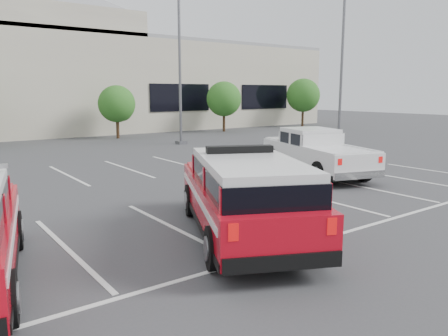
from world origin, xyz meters
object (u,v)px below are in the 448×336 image
at_px(light_pole_mid, 180,66).
at_px(fire_chief_suv, 244,201).
at_px(light_pole_right, 342,66).
at_px(convention_building, 17,77).
at_px(tree_right, 224,100).
at_px(tree_far_right, 303,96).
at_px(white_pickup, 315,156).
at_px(tree_mid_right, 118,105).

relative_size(light_pole_mid, fire_chief_suv, 1.58).
relative_size(light_pole_right, fire_chief_suv, 1.58).
distance_m(convention_building, tree_right, 17.96).
bearing_deg(light_pole_mid, tree_far_right, 18.48).
distance_m(fire_chief_suv, white_pickup, 9.01).
height_order(light_pole_right, fire_chief_suv, light_pole_right).
distance_m(tree_far_right, fire_chief_suv, 35.76).
xyz_separation_m(convention_building, tree_far_right, (24.91, -9.82, -1.68)).
xyz_separation_m(tree_far_right, white_pickup, (-19.07, -18.93, -2.28)).
bearing_deg(light_pole_right, tree_right, 94.31).
height_order(convention_building, tree_mid_right, convention_building).
bearing_deg(convention_building, light_pole_mid, -66.74).
relative_size(convention_building, white_pickup, 9.12).
xyz_separation_m(convention_building, fire_chief_suv, (-1.85, -33.45, -3.84)).
distance_m(convention_building, fire_chief_suv, 33.72).
xyz_separation_m(light_pole_right, fire_chief_suv, (-17.66, -11.58, -4.30)).
bearing_deg(white_pickup, fire_chief_suv, -130.83).
bearing_deg(convention_building, tree_right, -33.37).
distance_m(tree_right, light_pole_right, 12.32).
distance_m(light_pole_right, white_pickup, 12.90).
xyz_separation_m(light_pole_mid, fire_chief_suv, (-8.66, -17.58, -4.30)).
relative_size(tree_far_right, fire_chief_suv, 0.75).
relative_size(convention_building, tree_right, 13.58).
bearing_deg(light_pole_mid, tree_mid_right, 107.52).
xyz_separation_m(convention_building, light_pole_right, (15.82, -21.86, 0.47)).
bearing_deg(fire_chief_suv, light_pole_mid, 89.14).
bearing_deg(light_pole_right, light_pole_mid, 146.31).
bearing_deg(convention_building, tree_far_right, -21.51).
height_order(tree_right, white_pickup, tree_right).
relative_size(tree_far_right, light_pole_mid, 0.47).
relative_size(convention_building, tree_far_right, 12.38).
bearing_deg(fire_chief_suv, tree_mid_right, 99.42).
relative_size(light_pole_mid, light_pole_right, 1.00).
relative_size(convention_building, light_pole_right, 5.86).
height_order(convention_building, white_pickup, convention_building).
xyz_separation_m(tree_mid_right, light_pole_right, (10.91, -12.05, 2.68)).
xyz_separation_m(light_pole_right, white_pickup, (-9.97, -6.88, -4.42)).
bearing_deg(tree_far_right, convention_building, 158.49).
bearing_deg(tree_right, tree_far_right, 0.00).
xyz_separation_m(light_pole_mid, light_pole_right, (9.00, -6.00, 0.00)).
bearing_deg(light_pole_mid, light_pole_right, -33.69).
height_order(tree_mid_right, light_pole_right, light_pole_right).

